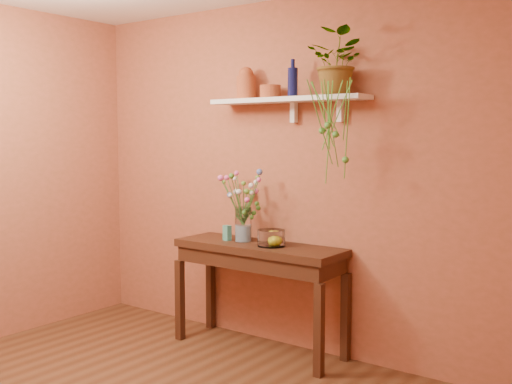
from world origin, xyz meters
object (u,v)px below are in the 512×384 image
(glass_bowl, at_px, (271,239))
(sideboard, at_px, (259,259))
(terracotta_jug, at_px, (246,84))
(spider_plant, at_px, (339,62))
(bouquet, at_px, (244,192))
(blue_bottle, at_px, (293,82))
(glass_vase, at_px, (243,227))

(glass_bowl, bearing_deg, sideboard, 169.44)
(sideboard, relative_size, terracotta_jug, 5.44)
(spider_plant, bearing_deg, glass_bowl, -167.92)
(sideboard, height_order, glass_bowl, glass_bowl)
(sideboard, xyz_separation_m, bouquet, (-0.17, 0.04, 0.51))
(spider_plant, distance_m, bouquet, 1.24)
(terracotta_jug, bearing_deg, sideboard, -29.50)
(sideboard, distance_m, blue_bottle, 1.37)
(glass_vase, relative_size, bouquet, 0.58)
(glass_bowl, bearing_deg, terracotta_jug, 157.37)
(blue_bottle, distance_m, spider_plant, 0.40)
(terracotta_jug, distance_m, bouquet, 0.85)
(terracotta_jug, relative_size, blue_bottle, 0.92)
(sideboard, relative_size, blue_bottle, 4.99)
(sideboard, bearing_deg, spider_plant, 7.26)
(blue_bottle, bearing_deg, spider_plant, -0.88)
(blue_bottle, distance_m, glass_vase, 1.18)
(spider_plant, relative_size, glass_bowl, 2.17)
(terracotta_jug, xyz_separation_m, spider_plant, (0.84, -0.04, 0.10))
(blue_bottle, bearing_deg, glass_bowl, -134.82)
(blue_bottle, height_order, spider_plant, spider_plant)
(glass_vase, bearing_deg, sideboard, -6.92)
(bouquet, xyz_separation_m, glass_bowl, (0.31, -0.07, -0.33))
(sideboard, relative_size, glass_bowl, 6.61)
(glass_bowl, bearing_deg, blue_bottle, 45.18)
(terracotta_jug, height_order, spider_plant, spider_plant)
(bouquet, bearing_deg, sideboard, -13.23)
(spider_plant, height_order, glass_vase, spider_plant)
(blue_bottle, height_order, glass_vase, blue_bottle)
(sideboard, distance_m, glass_bowl, 0.23)
(bouquet, bearing_deg, terracotta_jug, 116.55)
(blue_bottle, height_order, bouquet, blue_bottle)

